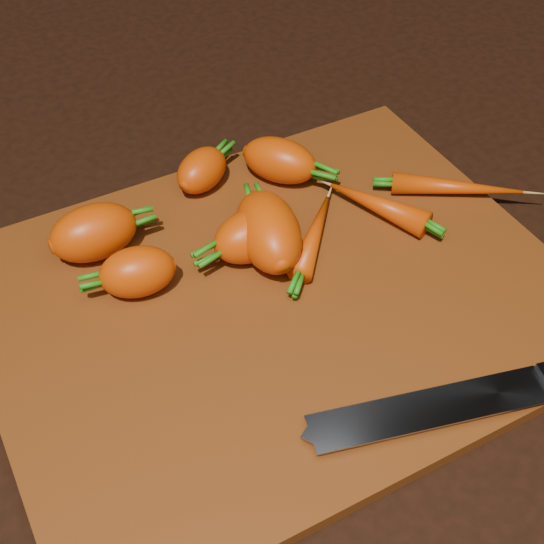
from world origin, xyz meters
name	(u,v)px	position (x,y,z in m)	size (l,w,h in m)	color
ground	(277,306)	(0.00, 0.00, -0.01)	(2.00, 2.00, 0.01)	black
cutting_board	(277,298)	(0.00, 0.00, 0.01)	(0.50, 0.40, 0.01)	#683111
carrot_0	(94,232)	(-0.12, 0.12, 0.04)	(0.08, 0.05, 0.05)	#CF3B00
carrot_1	(137,272)	(-0.10, 0.06, 0.03)	(0.07, 0.04, 0.04)	#CF3B00
carrot_2	(280,160)	(0.08, 0.14, 0.03)	(0.08, 0.05, 0.05)	#CF3B00
carrot_3	(268,232)	(0.02, 0.05, 0.04)	(0.10, 0.06, 0.06)	#CF3B00
carrot_4	(253,235)	(0.00, 0.05, 0.04)	(0.08, 0.05, 0.05)	#CF3B00
carrot_5	(202,170)	(0.00, 0.17, 0.03)	(0.06, 0.04, 0.04)	#CF3B00
carrot_6	(314,234)	(0.06, 0.04, 0.02)	(0.11, 0.02, 0.02)	#CF3B00
carrot_7	(457,187)	(0.22, 0.03, 0.02)	(0.13, 0.02, 0.02)	#CF3B00
carrot_8	(378,205)	(0.13, 0.05, 0.03)	(0.10, 0.03, 0.03)	#CF3B00
knife	(453,403)	(0.06, -0.17, 0.02)	(0.30, 0.10, 0.02)	gray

